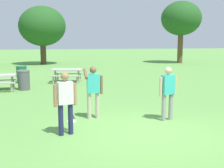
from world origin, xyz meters
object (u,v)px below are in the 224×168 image
at_px(person_thrower, 168,90).
at_px(person_bystander, 93,88).
at_px(tree_broad_center, 42,26).
at_px(tree_far_right, 181,19).
at_px(person_catcher, 65,99).
at_px(trash_can_beside_table, 22,74).
at_px(trash_can_further_along, 24,80).
at_px(picnic_table_far, 67,73).
at_px(frisbee, 72,121).

relative_size(person_thrower, person_bystander, 1.00).
relative_size(person_thrower, tree_broad_center, 0.30).
xyz_separation_m(person_bystander, tree_broad_center, (-2.79, 19.82, 2.63)).
relative_size(person_thrower, tree_far_right, 0.27).
xyz_separation_m(person_catcher, trash_can_beside_table, (-2.37, 9.44, -0.46)).
relative_size(trash_can_beside_table, tree_broad_center, 0.18).
bearing_deg(person_thrower, trash_can_further_along, 128.93).
height_order(trash_can_beside_table, tree_far_right, tree_far_right).
relative_size(person_thrower, trash_can_beside_table, 1.71).
height_order(person_thrower, person_bystander, same).
bearing_deg(person_catcher, picnic_table_far, 89.08).
relative_size(person_catcher, tree_broad_center, 0.30).
xyz_separation_m(person_thrower, frisbee, (-2.89, 0.30, -0.93)).
bearing_deg(tree_far_right, person_bystander, -119.21).
xyz_separation_m(picnic_table_far, tree_broad_center, (-2.08, 12.05, 3.03)).
bearing_deg(tree_far_right, trash_can_further_along, -135.14).
xyz_separation_m(person_thrower, picnic_table_far, (-2.93, 8.34, -0.38)).
bearing_deg(trash_can_further_along, tree_far_right, 44.86).
xyz_separation_m(person_catcher, trash_can_further_along, (-1.95, 7.10, -0.46)).
bearing_deg(trash_can_beside_table, picnic_table_far, -5.17).
height_order(person_catcher, person_bystander, same).
distance_m(tree_broad_center, tree_far_right, 13.50).
bearing_deg(frisbee, person_bystander, 21.39).
distance_m(trash_can_further_along, tree_broad_center, 14.50).
relative_size(tree_broad_center, tree_far_right, 0.90).
height_order(trash_can_beside_table, tree_broad_center, tree_broad_center).
distance_m(picnic_table_far, trash_can_further_along, 2.98).
distance_m(trash_can_beside_table, trash_can_further_along, 2.38).
relative_size(person_catcher, trash_can_beside_table, 1.71).
bearing_deg(frisbee, tree_broad_center, 95.99).
bearing_deg(person_catcher, trash_can_further_along, 105.35).
relative_size(picnic_table_far, trash_can_beside_table, 2.02).
bearing_deg(tree_far_right, person_catcher, -119.34).
bearing_deg(picnic_table_far, person_thrower, -70.66).
distance_m(picnic_table_far, tree_broad_center, 12.59).
bearing_deg(person_thrower, trash_can_beside_table, 122.43).
distance_m(frisbee, picnic_table_far, 8.06).
height_order(person_thrower, picnic_table_far, person_thrower).
bearing_deg(tree_broad_center, trash_can_further_along, -90.09).
height_order(trash_can_further_along, tree_broad_center, tree_broad_center).
relative_size(picnic_table_far, trash_can_further_along, 2.02).
xyz_separation_m(person_catcher, tree_broad_center, (-1.93, 21.26, 2.65)).
relative_size(person_bystander, trash_can_beside_table, 1.71).
distance_m(person_catcher, trash_can_further_along, 7.37).
bearing_deg(picnic_table_far, frisbee, -89.77).
distance_m(trash_can_beside_table, tree_far_right, 18.18).
relative_size(person_thrower, person_catcher, 1.00).
height_order(picnic_table_far, tree_broad_center, tree_broad_center).
height_order(trash_can_further_along, tree_far_right, tree_far_right).
bearing_deg(tree_broad_center, picnic_table_far, -80.22).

